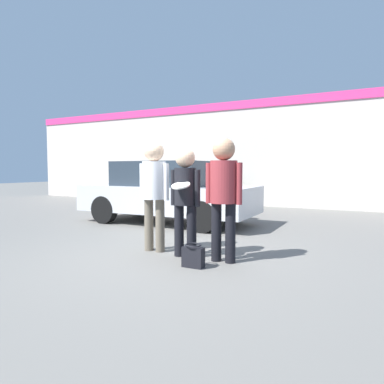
{
  "coord_description": "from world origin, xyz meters",
  "views": [
    {
      "loc": [
        2.67,
        -4.73,
        1.36
      ],
      "look_at": [
        0.17,
        0.08,
        0.99
      ],
      "focal_mm": 32.0,
      "sensor_mm": 36.0,
      "label": 1
    }
  ],
  "objects_px": {
    "handbag": "(193,256)",
    "shrub": "(226,194)",
    "person_middle_with_frisbee": "(185,193)",
    "person_left": "(154,185)",
    "person_right": "(224,187)",
    "parked_car_near": "(167,192)"
  },
  "relations": [
    {
      "from": "person_left",
      "to": "person_middle_with_frisbee",
      "type": "bearing_deg",
      "value": -8.57
    },
    {
      "from": "shrub",
      "to": "handbag",
      "type": "bearing_deg",
      "value": -71.51
    },
    {
      "from": "parked_car_near",
      "to": "shrub",
      "type": "height_order",
      "value": "parked_car_near"
    },
    {
      "from": "handbag",
      "to": "person_left",
      "type": "bearing_deg",
      "value": 151.57
    },
    {
      "from": "person_middle_with_frisbee",
      "to": "parked_car_near",
      "type": "relative_size",
      "value": 0.38
    },
    {
      "from": "person_left",
      "to": "person_middle_with_frisbee",
      "type": "height_order",
      "value": "person_left"
    },
    {
      "from": "person_right",
      "to": "handbag",
      "type": "distance_m",
      "value": 1.08
    },
    {
      "from": "person_right",
      "to": "parked_car_near",
      "type": "xyz_separation_m",
      "value": [
        -2.65,
        2.75,
        -0.32
      ]
    },
    {
      "from": "person_middle_with_frisbee",
      "to": "parked_car_near",
      "type": "xyz_separation_m",
      "value": [
        -2.02,
        2.76,
        -0.22
      ]
    },
    {
      "from": "person_left",
      "to": "parked_car_near",
      "type": "bearing_deg",
      "value": 117.58
    },
    {
      "from": "person_right",
      "to": "shrub",
      "type": "bearing_deg",
      "value": 111.46
    },
    {
      "from": "person_left",
      "to": "handbag",
      "type": "height_order",
      "value": "person_left"
    },
    {
      "from": "person_middle_with_frisbee",
      "to": "person_right",
      "type": "relative_size",
      "value": 0.93
    },
    {
      "from": "person_right",
      "to": "shrub",
      "type": "distance_m",
      "value": 7.59
    },
    {
      "from": "person_left",
      "to": "person_middle_with_frisbee",
      "type": "distance_m",
      "value": 0.65
    },
    {
      "from": "parked_car_near",
      "to": "person_left",
      "type": "bearing_deg",
      "value": -62.42
    },
    {
      "from": "person_middle_with_frisbee",
      "to": "handbag",
      "type": "distance_m",
      "value": 1.02
    },
    {
      "from": "person_middle_with_frisbee",
      "to": "person_right",
      "type": "distance_m",
      "value": 0.64
    },
    {
      "from": "person_middle_with_frisbee",
      "to": "handbag",
      "type": "xyz_separation_m",
      "value": [
        0.37,
        -0.45,
        -0.84
      ]
    },
    {
      "from": "person_left",
      "to": "person_middle_with_frisbee",
      "type": "relative_size",
      "value": 1.07
    },
    {
      "from": "shrub",
      "to": "person_right",
      "type": "bearing_deg",
      "value": -68.54
    },
    {
      "from": "handbag",
      "to": "shrub",
      "type": "bearing_deg",
      "value": 108.49
    }
  ]
}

